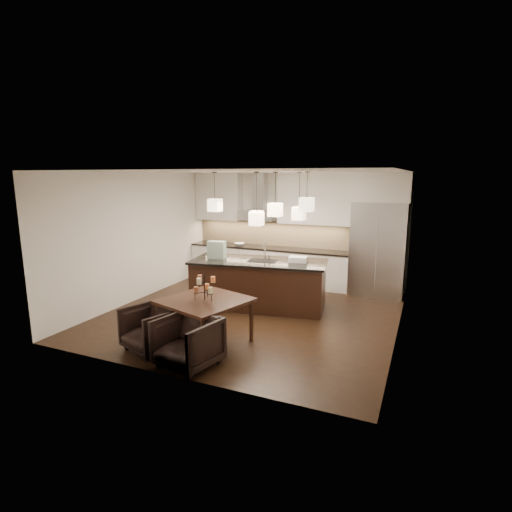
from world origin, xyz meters
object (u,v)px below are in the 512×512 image
at_px(dining_table, 205,321).
at_px(armchair_left, 151,328).
at_px(refrigerator, 378,249).
at_px(armchair_right, 188,342).
at_px(island_body, 259,285).

height_order(dining_table, armchair_left, dining_table).
bearing_deg(dining_table, refrigerator, 77.23).
distance_m(refrigerator, armchair_right, 5.25).
height_order(refrigerator, island_body, refrigerator).
xyz_separation_m(island_body, dining_table, (-0.08, -2.07, -0.10)).
bearing_deg(refrigerator, island_body, -139.11).
relative_size(island_body, armchair_right, 3.34).
bearing_deg(refrigerator, dining_table, -119.68).
bearing_deg(island_body, dining_table, -101.65).
height_order(armchair_left, armchair_right, armchair_right).
height_order(island_body, armchair_left, island_body).
bearing_deg(armchair_left, refrigerator, 75.76).
bearing_deg(armchair_left, dining_table, 60.51).
bearing_deg(dining_table, armchair_left, -120.90).
height_order(island_body, armchair_right, island_body).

